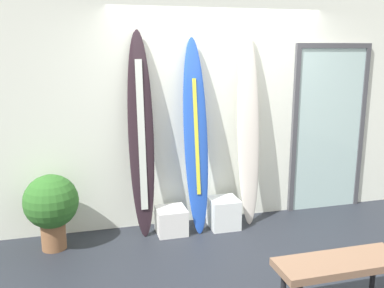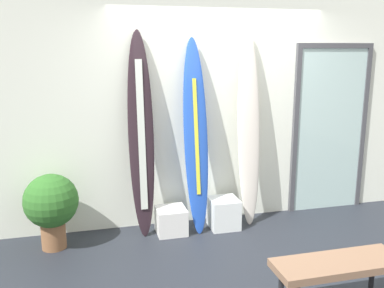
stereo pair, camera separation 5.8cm
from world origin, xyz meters
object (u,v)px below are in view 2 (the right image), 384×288
Objects in this scene: potted_plant at (51,204)px; display_block_center at (171,221)px; display_block_left at (224,213)px; surfboard_cobalt at (196,138)px; surfboard_ivory at (249,130)px; bench at (338,267)px; surfboard_charcoal at (141,135)px; glass_door at (330,126)px.

display_block_center is at bearing 2.72° from potted_plant.
display_block_left is at bearing -0.21° from display_block_center.
surfboard_ivory is at bearing 4.38° from surfboard_cobalt.
bench is (0.66, -1.84, -0.69)m from surfboard_cobalt.
surfboard_charcoal is 0.99× the size of surfboard_ivory.
surfboard_ivory reaches higher than potted_plant.
display_block_center is 0.41× the size of potted_plant.
potted_plant is (-3.39, -0.33, -0.60)m from glass_door.
potted_plant is at bearing -177.28° from display_block_center.
surfboard_cobalt is 2.07m from bench.
surfboard_ivory is at bearing 6.22° from display_block_center.
surfboard_ivory is 6.90× the size of display_block_center.
bench is at bearing -37.83° from potted_plant.
potted_plant reaches higher than display_block_left.
potted_plant is at bearing -174.42° from glass_door.
display_block_center is at bearing -18.78° from surfboard_charcoal.
glass_door is (1.82, 0.22, 0.01)m from surfboard_cobalt.
potted_plant is at bearing 142.17° from bench.
display_block_left is at bearing -161.91° from surfboard_ivory.
surfboard_cobalt is 6.27× the size of display_block_left.
glass_door is at bearing 8.15° from surfboard_ivory.
surfboard_cobalt is at bearing 10.13° from display_block_center.
potted_plant is (-0.97, -0.16, -0.64)m from surfboard_charcoal.
surfboard_cobalt is at bearing -4.61° from surfboard_charcoal.
surfboard_ivory is at bearing 0.04° from surfboard_charcoal.
display_block_center is 2.05m from bench.
surfboard_charcoal is at bearing 123.66° from bench.
surfboard_ivory is 1.18m from glass_door.
glass_door is at bearing 60.61° from bench.
display_block_left is 0.63m from display_block_center.
glass_door is at bearing 3.97° from surfboard_charcoal.
surfboard_charcoal reaches higher than potted_plant.
display_block_center is (0.30, -0.10, -0.98)m from surfboard_charcoal.
glass_door is at bearing 5.58° from potted_plant.
surfboard_cobalt is 2.72× the size of potted_plant.
surfboard_charcoal is at bearing 173.55° from display_block_left.
glass_door is (1.49, 0.27, 0.92)m from display_block_left.
display_block_center is (-0.30, -0.05, -0.93)m from surfboard_cobalt.
surfboard_ivory is (0.65, 0.05, 0.05)m from surfboard_cobalt.
display_block_center is 2.34m from glass_door.
display_block_center is at bearing -169.87° from surfboard_cobalt.
bench is at bearing -70.43° from surfboard_cobalt.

